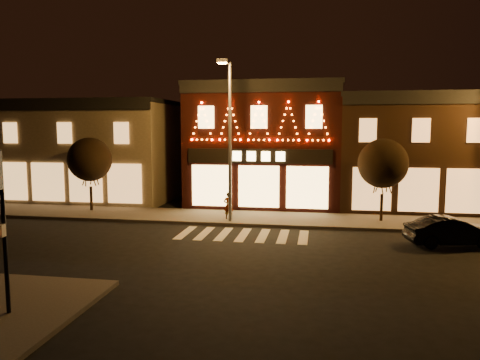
# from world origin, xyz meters

# --- Properties ---
(ground) EXTENTS (120.00, 120.00, 0.00)m
(ground) POSITION_xyz_m (0.00, 0.00, 0.00)
(ground) COLOR black
(ground) RESTS_ON ground
(sidewalk_far) EXTENTS (44.00, 4.00, 0.15)m
(sidewalk_far) POSITION_xyz_m (2.00, 8.00, 0.07)
(sidewalk_far) COLOR #47423D
(sidewalk_far) RESTS_ON ground
(building_left) EXTENTS (12.20, 8.28, 7.30)m
(building_left) POSITION_xyz_m (-13.00, 13.99, 3.66)
(building_left) COLOR #6C624D
(building_left) RESTS_ON ground
(building_pulp) EXTENTS (10.20, 8.34, 8.30)m
(building_pulp) POSITION_xyz_m (0.00, 13.98, 4.16)
(building_pulp) COLOR black
(building_pulp) RESTS_ON ground
(building_right_a) EXTENTS (9.20, 8.28, 7.50)m
(building_right_a) POSITION_xyz_m (9.50, 13.99, 3.76)
(building_right_a) COLOR black
(building_right_a) RESTS_ON ground
(streetlamp_mid) EXTENTS (0.55, 1.99, 8.72)m
(streetlamp_mid) POSITION_xyz_m (-1.18, 6.34, 5.27)
(streetlamp_mid) COLOR #59595E
(streetlamp_mid) RESTS_ON sidewalk_far
(tree_left) EXTENTS (2.75, 2.75, 4.59)m
(tree_left) POSITION_xyz_m (-10.51, 8.50, 3.36)
(tree_left) COLOR black
(tree_left) RESTS_ON sidewalk_far
(tree_right) EXTENTS (2.75, 2.75, 4.61)m
(tree_right) POSITION_xyz_m (7.19, 8.14, 3.37)
(tree_right) COLOR black
(tree_right) RESTS_ON sidewalk_far
(dark_sedan) EXTENTS (4.23, 2.17, 1.33)m
(dark_sedan) POSITION_xyz_m (9.70, 3.53, 0.66)
(dark_sedan) COLOR black
(dark_sedan) RESTS_ON ground
(pedestrian) EXTENTS (0.59, 0.41, 1.55)m
(pedestrian) POSITION_xyz_m (-1.36, 7.16, 0.92)
(pedestrian) COLOR gray
(pedestrian) RESTS_ON sidewalk_far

